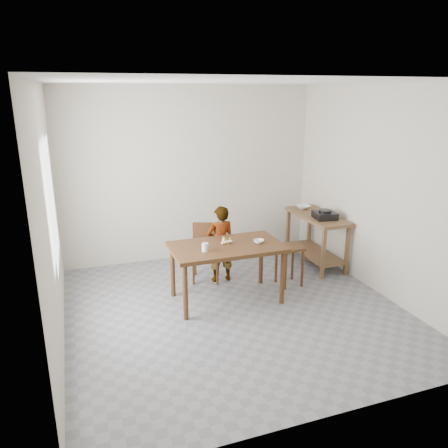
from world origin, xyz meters
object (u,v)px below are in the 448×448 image
object	(u,v)px
dining_table	(227,273)
child	(221,244)
stool	(289,265)
prep_counter	(316,239)
dining_chair	(206,253)

from	to	relation	value
dining_table	child	world-z (taller)	child
stool	prep_counter	bearing A→B (deg)	36.54
dining_chair	dining_table	bearing A→B (deg)	-64.12
dining_table	prep_counter	size ratio (longest dim) A/B	1.17
dining_table	stool	world-z (taller)	dining_table
prep_counter	child	xyz separation A→B (m)	(-1.60, -0.10, 0.15)
dining_table	prep_counter	bearing A→B (deg)	22.15
dining_table	stool	distance (m)	1.00
dining_chair	stool	world-z (taller)	dining_chair
prep_counter	dining_chair	world-z (taller)	dining_chair
dining_table	dining_chair	bearing A→B (deg)	95.65
dining_table	child	size ratio (longest dim) A/B	1.27
child	stool	world-z (taller)	child
child	stool	xyz separation A→B (m)	(0.86, -0.45, -0.27)
child	stool	bearing A→B (deg)	152.89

